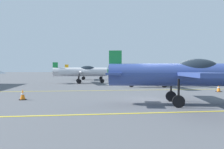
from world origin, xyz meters
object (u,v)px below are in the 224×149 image
object	(u,v)px
airplane_far	(83,72)
traffic_cone_front	(23,95)
car_sedan	(170,75)
airplane_back	(86,71)
traffic_cone_side	(219,88)
airplane_near	(185,74)
airplane_mid	(156,72)

from	to	relation	value
airplane_far	traffic_cone_front	xyz separation A→B (m)	(-3.78, -17.14, -1.21)
airplane_far	car_sedan	distance (m)	18.26
airplane_far	car_sedan	world-z (taller)	airplane_far
car_sedan	traffic_cone_front	bearing A→B (deg)	-125.54
airplane_back	car_sedan	bearing A→B (deg)	-6.76
airplane_far	traffic_cone_side	distance (m)	17.27
airplane_near	car_sedan	world-z (taller)	airplane_near
airplane_mid	traffic_cone_front	xyz separation A→B (m)	(-10.88, -9.30, -1.21)
airplane_mid	airplane_far	distance (m)	10.58
airplane_near	traffic_cone_front	distance (m)	8.87
traffic_cone_front	airplane_near	bearing A→B (deg)	-20.39
airplane_far	airplane_back	world-z (taller)	same
car_sedan	traffic_cone_side	distance (m)	24.31
airplane_near	traffic_cone_side	bearing A→B (deg)	47.89
airplane_back	car_sedan	world-z (taller)	airplane_back
traffic_cone_front	traffic_cone_side	world-z (taller)	same
airplane_far	airplane_back	xyz separation A→B (m)	(0.93, 11.46, 0.00)
airplane_mid	airplane_far	xyz separation A→B (m)	(-7.10, 7.84, 0.00)
airplane_mid	traffic_cone_side	size ratio (longest dim) A/B	14.97
airplane_mid	traffic_cone_side	world-z (taller)	airplane_mid
airplane_near	airplane_back	world-z (taller)	same
airplane_near	airplane_far	world-z (taller)	same
traffic_cone_front	airplane_far	bearing A→B (deg)	77.56
airplane_far	car_sedan	bearing A→B (deg)	32.28
airplane_back	traffic_cone_front	xyz separation A→B (m)	(-4.71, -28.61, -1.21)
airplane_near	car_sedan	bearing A→B (deg)	69.88
airplane_back	traffic_cone_side	world-z (taller)	airplane_back
airplane_mid	traffic_cone_front	size ratio (longest dim) A/B	14.97
airplane_mid	traffic_cone_side	bearing A→B (deg)	-63.93
traffic_cone_side	airplane_far	bearing A→B (deg)	125.86
traffic_cone_front	airplane_mid	bearing A→B (deg)	40.51
car_sedan	traffic_cone_side	size ratio (longest dim) A/B	7.39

